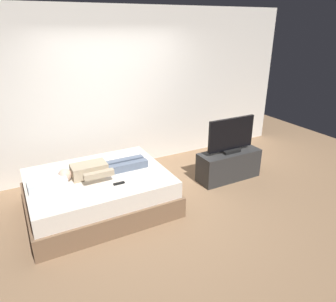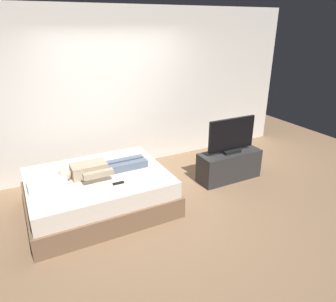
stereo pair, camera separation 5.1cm
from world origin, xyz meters
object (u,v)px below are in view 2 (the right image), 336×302
tv_stand (229,165)px  tv (231,136)px  pillow (47,182)px  person (98,169)px  remote (118,183)px  bed (99,192)px

tv_stand → tv: tv is taller
pillow → tv_stand: 2.93m
pillow → person: bearing=2.0°
person → remote: 0.44m
remote → tv: size_ratio=0.17×
tv → tv_stand: bearing=0.0°
person → tv_stand: person is taller
bed → remote: (0.18, -0.38, 0.29)m
bed → tv_stand: size_ratio=1.79×
tv_stand → tv: 0.53m
tv → pillow: bearing=177.7°
person → remote: bearing=-69.5°
pillow → tv_stand: (2.91, -0.12, -0.35)m
pillow → remote: 0.93m
bed → remote: size_ratio=13.16×
pillow → remote: bearing=-24.2°
person → remote: size_ratio=8.40×
remote → bed: bearing=115.3°
pillow → tv: bearing=-2.3°
person → pillow: bearing=-178.0°
pillow → bed: bearing=-0.0°
remote → tv_stand: 2.10m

